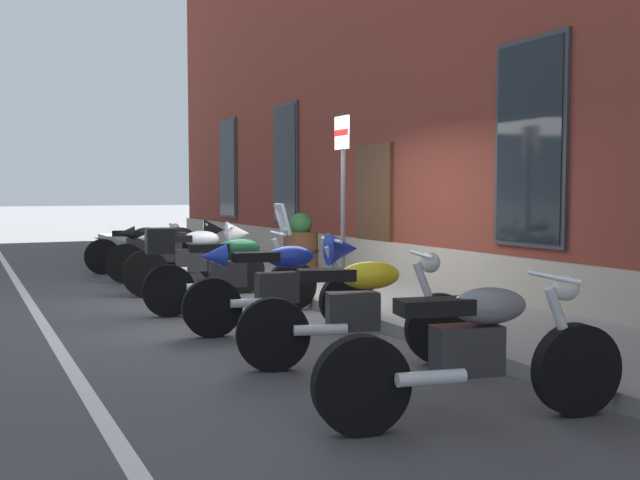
{
  "coord_description": "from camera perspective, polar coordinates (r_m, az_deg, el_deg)",
  "views": [
    {
      "loc": [
        8.65,
        -4.01,
        1.52
      ],
      "look_at": [
        -0.58,
        0.54,
        0.83
      ],
      "focal_mm": 40.97,
      "sensor_mm": 36.0,
      "label": 1
    }
  ],
  "objects": [
    {
      "name": "ground_plane",
      "position": [
        9.65,
        -1.37,
        -5.21
      ],
      "size": [
        140.0,
        140.0,
        0.0
      ],
      "primitive_type": "plane",
      "color": "#424244"
    },
    {
      "name": "sidewalk",
      "position": [
        10.15,
        4.29,
        -4.38
      ],
      "size": [
        31.74,
        2.2,
        0.14
      ],
      "primitive_type": "cube",
      "color": "slate",
      "rests_on": "ground_plane"
    },
    {
      "name": "lane_stripe",
      "position": [
        8.81,
        -20.72,
        -6.3
      ],
      "size": [
        31.74,
        0.12,
        0.01
      ],
      "primitive_type": "cube",
      "color": "silver",
      "rests_on": "ground_plane"
    },
    {
      "name": "brick_pub_facade",
      "position": [
        12.52,
        19.41,
        14.05
      ],
      "size": [
        25.74,
        5.22,
        7.58
      ],
      "color": "maroon",
      "rests_on": "ground_plane"
    },
    {
      "name": "motorcycle_black_naked",
      "position": [
        13.82,
        -13.67,
        -0.61
      ],
      "size": [
        0.77,
        2.0,
        0.92
      ],
      "color": "black",
      "rests_on": "ground_plane"
    },
    {
      "name": "motorcycle_black_sport",
      "position": [
        12.36,
        -11.12,
        -0.63
      ],
      "size": [
        0.79,
        2.1,
        1.05
      ],
      "color": "black",
      "rests_on": "ground_plane"
    },
    {
      "name": "motorcycle_white_sport",
      "position": [
        10.77,
        -9.38,
        -1.21
      ],
      "size": [
        0.65,
        2.05,
        1.07
      ],
      "color": "black",
      "rests_on": "ground_plane"
    },
    {
      "name": "motorcycle_green_touring",
      "position": [
        9.07,
        -7.65,
        -2.21
      ],
      "size": [
        0.71,
        2.18,
        1.36
      ],
      "color": "black",
      "rests_on": "ground_plane"
    },
    {
      "name": "motorcycle_blue_sport",
      "position": [
        7.82,
        -2.42,
        -3.06
      ],
      "size": [
        0.63,
        2.11,
        1.07
      ],
      "color": "black",
      "rests_on": "ground_plane"
    },
    {
      "name": "motorcycle_yellow_naked",
      "position": [
        6.29,
        3.21,
        -5.6
      ],
      "size": [
        0.82,
        2.04,
        0.99
      ],
      "color": "black",
      "rests_on": "ground_plane"
    },
    {
      "name": "motorcycle_grey_naked",
      "position": [
        4.87,
        12.17,
        -8.53
      ],
      "size": [
        0.69,
        2.14,
        0.97
      ],
      "color": "black",
      "rests_on": "ground_plane"
    },
    {
      "name": "parking_sign",
      "position": [
        9.67,
        1.78,
        4.86
      ],
      "size": [
        0.36,
        0.07,
        2.4
      ],
      "color": "#4C4C51",
      "rests_on": "sidewalk"
    },
    {
      "name": "barrel_planter",
      "position": [
        12.89,
        -1.51,
        -0.43
      ],
      "size": [
        0.65,
        0.65,
        1.0
      ],
      "color": "brown",
      "rests_on": "sidewalk"
    }
  ]
}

